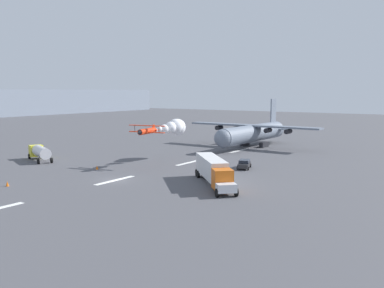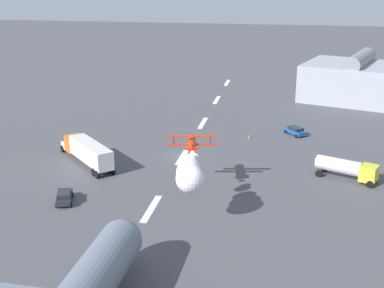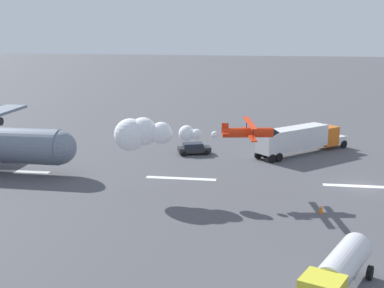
{
  "view_description": "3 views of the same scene",
  "coord_description": "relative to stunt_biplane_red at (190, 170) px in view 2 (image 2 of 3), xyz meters",
  "views": [
    {
      "loc": [
        -45.98,
        -45.2,
        13.27
      ],
      "look_at": [
        20.58,
        0.0,
        3.41
      ],
      "focal_mm": 40.34,
      "sensor_mm": 36.0,
      "label": 1
    },
    {
      "loc": [
        77.42,
        15.93,
        28.29
      ],
      "look_at": [
        12.1,
        3.77,
        6.27
      ],
      "focal_mm": 49.13,
      "sensor_mm": 36.0,
      "label": 2
    },
    {
      "loc": [
        9.68,
        57.33,
        17.37
      ],
      "look_at": [
        18.28,
        0.75,
        4.21
      ],
      "focal_mm": 50.26,
      "sensor_mm": 36.0,
      "label": 3
    }
  ],
  "objects": [
    {
      "name": "ground_plane",
      "position": [
        -21.67,
        -5.32,
        -6.25
      ],
      "size": [
        440.0,
        440.0,
        0.0
      ],
      "primitive_type": "plane",
      "color": "#4C4C51",
      "rests_on": "ground"
    },
    {
      "name": "runway_stripe_0",
      "position": [
        -80.66,
        -5.32,
        -6.25
      ],
      "size": [
        8.0,
        0.9,
        0.01
      ],
      "primitive_type": "cube",
      "color": "white",
      "rests_on": "ground"
    },
    {
      "name": "runway_stripe_1",
      "position": [
        -61.0,
        -5.32,
        -6.25
      ],
      "size": [
        8.0,
        0.9,
        0.01
      ],
      "primitive_type": "cube",
      "color": "white",
      "rests_on": "ground"
    },
    {
      "name": "runway_stripe_2",
      "position": [
        -41.33,
        -5.32,
        -6.25
      ],
      "size": [
        8.0,
        0.9,
        0.01
      ],
      "primitive_type": "cube",
      "color": "white",
      "rests_on": "ground"
    },
    {
      "name": "runway_stripe_3",
      "position": [
        -21.67,
        -5.32,
        -6.25
      ],
      "size": [
        8.0,
        0.9,
        0.01
      ],
      "primitive_type": "cube",
      "color": "white",
      "rests_on": "ground"
    },
    {
      "name": "runway_stripe_4",
      "position": [
        -2.01,
        -5.32,
        -6.25
      ],
      "size": [
        8.0,
        0.9,
        0.01
      ],
      "primitive_type": "cube",
      "color": "white",
      "rests_on": "ground"
    },
    {
      "name": "stunt_biplane_red",
      "position": [
        0.0,
        0.0,
        0.0
      ],
      "size": [
        16.68,
        7.13,
        3.37
      ],
      "color": "red"
    },
    {
      "name": "semi_truck_orange",
      "position": [
        -15.78,
        -19.02,
        -4.12
      ],
      "size": [
        12.63,
        12.39,
        3.7
      ],
      "color": "silver",
      "rests_on": "ground"
    },
    {
      "name": "fuel_tanker_truck",
      "position": [
        -16.44,
        19.53,
        -4.52
      ],
      "size": [
        5.76,
        8.85,
        2.9
      ],
      "color": "yellow",
      "rests_on": "ground"
    },
    {
      "name": "followme_car_yellow",
      "position": [
        -1.79,
        -16.73,
        -5.44
      ],
      "size": [
        4.64,
        3.11,
        1.52
      ],
      "color": "#262628",
      "rests_on": "ground"
    },
    {
      "name": "airport_staff_sedan",
      "position": [
        -36.81,
        12.33,
        -5.44
      ],
      "size": [
        4.64,
        4.17,
        1.52
      ],
      "color": "#194CA5",
      "rests_on": "ground"
    },
    {
      "name": "hangar_building",
      "position": [
        -66.69,
        26.17,
        -1.81
      ],
      "size": [
        24.38,
        27.57,
        10.98
      ],
      "color": "#9EA3AD",
      "rests_on": "ground"
    },
    {
      "name": "traffic_cone_near",
      "position": [
        -33.12,
        4.33,
        -5.88
      ],
      "size": [
        0.44,
        0.44,
        0.75
      ],
      "primitive_type": "cone",
      "color": "orange",
      "rests_on": "ground"
    },
    {
      "name": "traffic_cone_far",
      "position": [
        -16.75,
        3.69,
        -5.88
      ],
      "size": [
        0.44,
        0.44,
        0.75
      ],
      "primitive_type": "cone",
      "color": "orange",
      "rests_on": "ground"
    }
  ]
}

